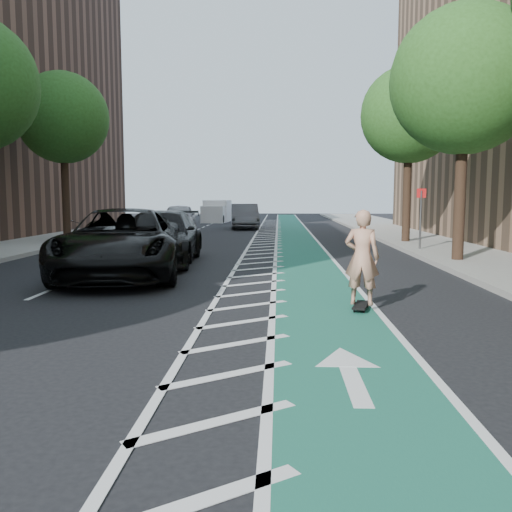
# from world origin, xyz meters

# --- Properties ---
(ground) EXTENTS (120.00, 120.00, 0.00)m
(ground) POSITION_xyz_m (0.00, 0.00, 0.00)
(ground) COLOR black
(ground) RESTS_ON ground
(bike_lane) EXTENTS (2.00, 90.00, 0.01)m
(bike_lane) POSITION_xyz_m (3.00, 10.00, 0.01)
(bike_lane) COLOR #1A5B4A
(bike_lane) RESTS_ON ground
(buffer_strip) EXTENTS (1.40, 90.00, 0.01)m
(buffer_strip) POSITION_xyz_m (1.50, 10.00, 0.01)
(buffer_strip) COLOR silver
(buffer_strip) RESTS_ON ground
(sidewalk_right) EXTENTS (5.00, 90.00, 0.15)m
(sidewalk_right) POSITION_xyz_m (9.50, 10.00, 0.07)
(sidewalk_right) COLOR gray
(sidewalk_right) RESTS_ON ground
(curb_right) EXTENTS (0.12, 90.00, 0.16)m
(curb_right) POSITION_xyz_m (7.05, 10.00, 0.08)
(curb_right) COLOR gray
(curb_right) RESTS_ON ground
(curb_left) EXTENTS (0.12, 90.00, 0.16)m
(curb_left) POSITION_xyz_m (-7.05, 10.00, 0.08)
(curb_left) COLOR gray
(curb_left) RESTS_ON ground
(tree_r_c) EXTENTS (4.20, 4.20, 7.90)m
(tree_r_c) POSITION_xyz_m (7.90, 8.00, 5.77)
(tree_r_c) COLOR #382619
(tree_r_c) RESTS_ON ground
(tree_r_d) EXTENTS (4.20, 4.20, 7.90)m
(tree_r_d) POSITION_xyz_m (7.90, 16.00, 5.77)
(tree_r_d) COLOR #382619
(tree_r_d) RESTS_ON ground
(tree_l_d) EXTENTS (4.20, 4.20, 7.90)m
(tree_l_d) POSITION_xyz_m (-7.90, 16.00, 5.77)
(tree_l_d) COLOR #382619
(tree_l_d) RESTS_ON ground
(sign_post) EXTENTS (0.35, 0.08, 2.47)m
(sign_post) POSITION_xyz_m (7.60, 12.00, 1.35)
(sign_post) COLOR #4C4C4C
(sign_post) RESTS_ON ground
(skateboard) EXTENTS (0.46, 0.89, 0.12)m
(skateboard) POSITION_xyz_m (3.70, 1.12, 0.09)
(skateboard) COLOR black
(skateboard) RESTS_ON ground
(skateboarder) EXTENTS (0.76, 0.60, 1.82)m
(skateboarder) POSITION_xyz_m (3.70, 1.12, 1.03)
(skateboarder) COLOR tan
(skateboarder) RESTS_ON skateboard
(suv_near) EXTENTS (3.92, 7.01, 1.85)m
(suv_near) POSITION_xyz_m (-2.12, 5.34, 0.93)
(suv_near) COLOR black
(suv_near) RESTS_ON ground
(suv_far) EXTENTS (2.70, 6.00, 1.71)m
(suv_far) POSITION_xyz_m (-1.76, 8.27, 0.85)
(suv_far) COLOR black
(suv_far) RESTS_ON ground
(car_silver) EXTENTS (2.57, 5.21, 1.71)m
(car_silver) POSITION_xyz_m (-4.14, 24.55, 0.85)
(car_silver) COLOR #A3A3A8
(car_silver) RESTS_ON ground
(car_grey) EXTENTS (2.26, 5.22, 1.67)m
(car_grey) POSITION_xyz_m (-0.19, 27.44, 0.84)
(car_grey) COLOR #545358
(car_grey) RESTS_ON ground
(box_truck) EXTENTS (2.18, 4.51, 1.84)m
(box_truck) POSITION_xyz_m (-3.18, 36.71, 0.85)
(box_truck) COLOR white
(box_truck) RESTS_ON ground
(barrel_a) EXTENTS (0.69, 0.69, 0.94)m
(barrel_a) POSITION_xyz_m (-3.64, 9.00, 0.45)
(barrel_a) COLOR #D54B0B
(barrel_a) RESTS_ON ground
(barrel_b) EXTENTS (0.62, 0.62, 0.84)m
(barrel_b) POSITION_xyz_m (-1.80, 14.00, 0.40)
(barrel_b) COLOR orange
(barrel_b) RESTS_ON ground
(barrel_c) EXTENTS (0.75, 0.75, 1.03)m
(barrel_c) POSITION_xyz_m (-2.75, 14.59, 0.48)
(barrel_c) COLOR #F54F0C
(barrel_c) RESTS_ON ground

